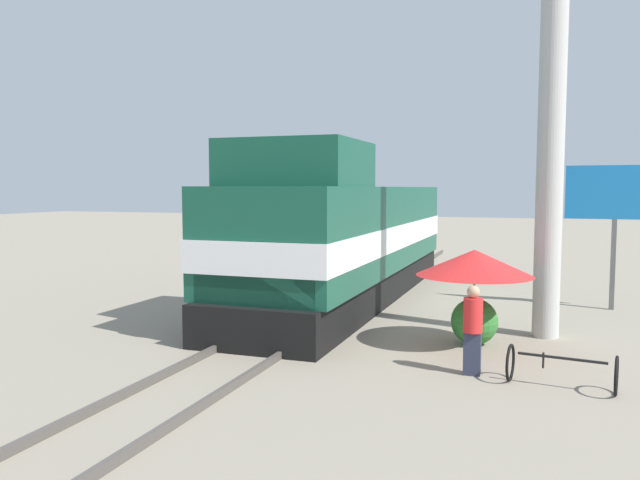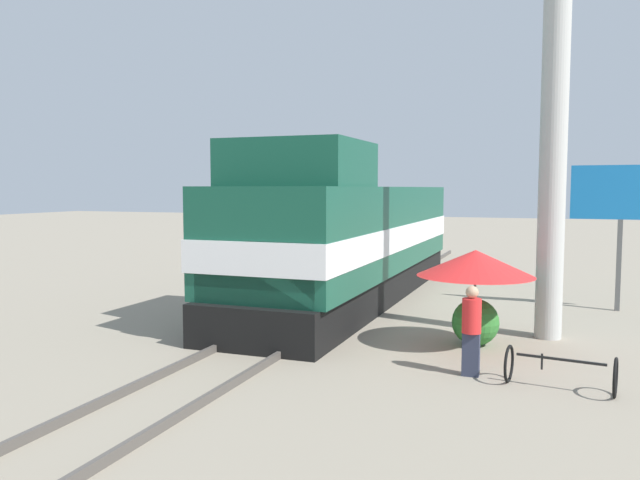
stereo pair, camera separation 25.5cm
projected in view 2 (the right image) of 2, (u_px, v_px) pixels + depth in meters
name	position (u px, v px, depth m)	size (l,w,h in m)	color
ground_plane	(287.00, 333.00, 14.38)	(120.00, 120.00, 0.00)	gray
rail_near	(259.00, 328.00, 14.62)	(0.08, 38.43, 0.15)	#4C4742
rail_far	(316.00, 333.00, 14.12)	(0.08, 38.43, 0.15)	#4C4742
locomotive	(348.00, 239.00, 18.41)	(3.24, 13.94, 4.44)	black
utility_pole	(554.00, 123.00, 13.56)	(1.80, 0.58, 9.46)	#B2B2AD
vendor_umbrella	(476.00, 263.00, 12.88)	(2.41, 2.41, 2.07)	#4C4C4C
billboard_sign	(621.00, 200.00, 16.78)	(2.56, 0.12, 3.96)	#595959
shrub_cluster	(475.00, 322.00, 13.25)	(0.99, 0.99, 0.99)	#2D722D
person_bystander	(471.00, 328.00, 11.05)	(0.34, 0.34, 1.62)	#2D3347
bicycle	(560.00, 370.00, 10.33)	(1.79, 0.88, 0.65)	black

